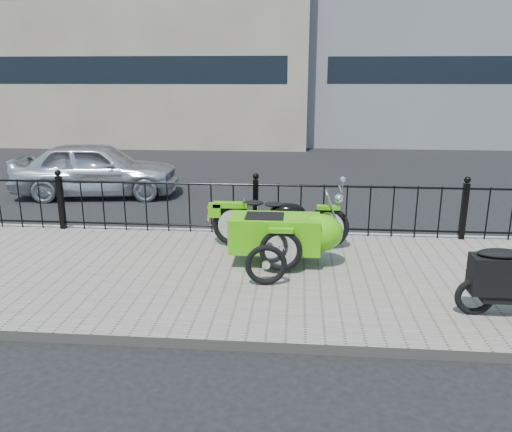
{
  "coord_description": "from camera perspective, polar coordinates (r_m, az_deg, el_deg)",
  "views": [
    {
      "loc": [
        0.72,
        -7.02,
        2.79
      ],
      "look_at": [
        0.12,
        -0.1,
        0.83
      ],
      "focal_mm": 35.0,
      "sensor_mm": 36.0,
      "label": 1
    }
  ],
  "objects": [
    {
      "name": "ground",
      "position": [
        7.58,
        -0.88,
        -5.83
      ],
      "size": [
        120.0,
        120.0,
        0.0
      ],
      "primitive_type": "plane",
      "color": "black",
      "rests_on": "ground"
    },
    {
      "name": "sidewalk",
      "position": [
        7.1,
        -1.28,
        -6.86
      ],
      "size": [
        30.0,
        3.8,
        0.12
      ],
      "primitive_type": "cube",
      "color": "slate",
      "rests_on": "ground"
    },
    {
      "name": "curb",
      "position": [
        8.92,
        0.05,
        -2.09
      ],
      "size": [
        30.0,
        0.1,
        0.12
      ],
      "primitive_type": "cube",
      "color": "gray",
      "rests_on": "ground"
    },
    {
      "name": "iron_fence",
      "position": [
        8.63,
        -0.03,
        0.96
      ],
      "size": [
        14.11,
        0.11,
        1.08
      ],
      "color": "black",
      "rests_on": "sidewalk"
    },
    {
      "name": "building_tan",
      "position": [
        24.19,
        -12.27,
        23.02
      ],
      "size": [
        14.0,
        8.01,
        12.0
      ],
      "color": "tan",
      "rests_on": "ground"
    },
    {
      "name": "motorcycle_sidecar",
      "position": [
        7.36,
        3.61,
        -1.62
      ],
      "size": [
        2.28,
        1.48,
        0.98
      ],
      "color": "black",
      "rests_on": "sidewalk"
    },
    {
      "name": "spare_tire",
      "position": [
        6.57,
        1.15,
        -5.61
      ],
      "size": [
        0.56,
        0.14,
        0.56
      ],
      "primitive_type": "torus",
      "rotation": [
        1.57,
        0.0,
        0.12
      ],
      "color": "black",
      "rests_on": "sidewalk"
    },
    {
      "name": "sedan_car",
      "position": [
        12.5,
        -17.76,
        5.15
      ],
      "size": [
        4.01,
        2.04,
        1.31
      ],
      "primitive_type": "imported",
      "rotation": [
        0.0,
        0.0,
        1.7
      ],
      "color": "silver",
      "rests_on": "ground"
    }
  ]
}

